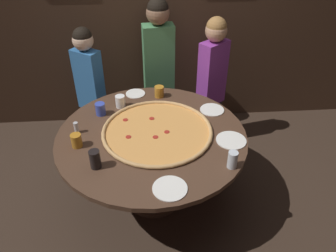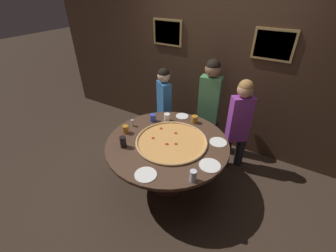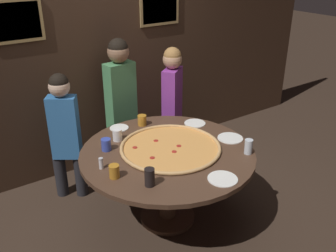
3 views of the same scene
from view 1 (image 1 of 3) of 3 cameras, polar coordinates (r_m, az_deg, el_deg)
name	(u,v)px [view 1 (image 1 of 3)]	position (r m, az deg, el deg)	size (l,w,h in m)	color
ground_plane	(154,196)	(3.16, -2.49, -12.13)	(24.00, 24.00, 0.00)	#38281E
back_wall	(146,12)	(3.64, -3.89, 19.13)	(6.40, 0.08, 2.60)	#3D281C
dining_table	(152,147)	(2.74, -2.81, -3.63)	(1.55, 1.55, 0.74)	#4C3323
giant_pizza	(157,131)	(2.67, -1.89, -0.83)	(0.91, 0.91, 0.03)	#E0994C
drink_cup_far_right	(233,160)	(2.36, 11.17, -5.78)	(0.07, 0.07, 0.13)	silver
drink_cup_near_left	(76,141)	(2.60, -15.66, -2.45)	(0.08, 0.08, 0.11)	#BC7A23
drink_cup_near_right	(159,92)	(3.13, -1.54, 6.01)	(0.09, 0.09, 0.11)	#BC7A23
drink_cup_beside_pizza	(95,159)	(2.37, -12.59, -5.67)	(0.08, 0.08, 0.14)	black
drink_cup_centre_back	(120,101)	(3.00, -8.30, 4.25)	(0.09, 0.09, 0.11)	white
drink_cup_far_left	(100,109)	(2.92, -11.69, 2.92)	(0.09, 0.09, 0.11)	#384CB7
white_plate_beside_cup	(231,140)	(2.63, 10.94, -2.46)	(0.24, 0.24, 0.01)	white
white_plate_left_side	(212,110)	(2.97, 7.67, 2.82)	(0.22, 0.22, 0.01)	white
white_plate_far_back	(135,94)	(3.21, -5.69, 5.63)	(0.19, 0.19, 0.01)	white
white_plate_near_front	(170,188)	(2.21, 0.33, -10.80)	(0.24, 0.24, 0.01)	white
condiment_shaker	(76,128)	(2.75, -15.69, -0.27)	(0.04, 0.04, 0.10)	silver
diner_far_right	(89,83)	(3.46, -13.51, 7.36)	(0.34, 0.29, 1.33)	#232328
diner_side_left	(212,76)	(3.43, 7.71, 8.61)	(0.36, 0.31, 1.41)	#232328
diner_far_left	(159,63)	(3.52, -1.64, 10.99)	(0.39, 0.23, 1.53)	#232328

